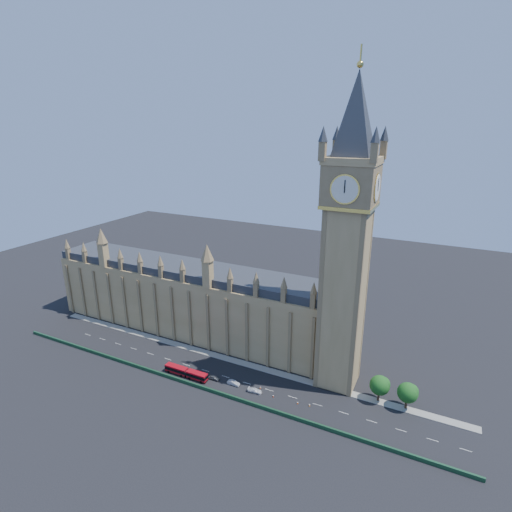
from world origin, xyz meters
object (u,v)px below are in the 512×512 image
at_px(car_silver, 233,383).
at_px(car_white, 255,391).
at_px(red_bus, 186,372).
at_px(car_grey, 214,378).

height_order(car_silver, car_white, car_silver).
bearing_deg(red_bus, car_white, 5.80).
bearing_deg(car_grey, red_bus, 105.01).
height_order(red_bus, car_white, red_bus).
bearing_deg(car_silver, red_bus, 100.77).
bearing_deg(red_bus, car_silver, 10.08).
relative_size(car_grey, car_white, 0.83).
xyz_separation_m(red_bus, car_grey, (9.39, 2.50, -0.79)).
xyz_separation_m(car_grey, car_silver, (7.10, 0.43, 0.05)).
xyz_separation_m(red_bus, car_silver, (16.49, 2.93, -0.74)).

